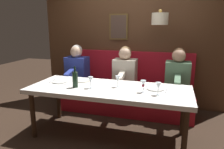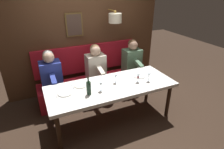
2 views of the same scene
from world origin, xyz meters
name	(u,v)px [view 1 (image 1 of 2)]	position (x,y,z in m)	size (l,w,h in m)	color
ground_plane	(109,135)	(0.00, 0.00, 0.00)	(12.00, 12.00, 0.00)	#332319
dining_table	(109,92)	(0.00, 0.00, 0.67)	(0.90, 2.27, 0.74)	white
banquette_bench	(123,101)	(0.89, 0.00, 0.23)	(0.52, 2.47, 0.45)	red
back_wall_panel	(131,37)	(1.46, -0.01, 1.37)	(0.59, 3.67, 2.90)	#51331E
diner_nearest	(178,73)	(0.88, -0.92, 0.82)	(0.60, 0.40, 0.79)	#567A5B
diner_near	(125,70)	(0.88, -0.02, 0.82)	(0.60, 0.40, 0.79)	beige
diner_middle	(77,67)	(0.88, 0.91, 0.82)	(0.60, 0.40, 0.79)	#283893
place_setting_0	(156,89)	(0.10, -0.64, 0.75)	(0.24, 0.32, 0.01)	silver
place_setting_1	(60,82)	(0.06, 0.81, 0.75)	(0.24, 0.31, 0.01)	silver
place_setting_2	(82,81)	(0.21, 0.50, 0.75)	(0.24, 0.32, 0.01)	silver
wine_glass_0	(143,84)	(-0.08, -0.49, 0.86)	(0.07, 0.07, 0.16)	silver
wine_glass_1	(118,79)	(0.07, -0.11, 0.86)	(0.07, 0.07, 0.16)	silver
wine_glass_2	(91,80)	(-0.09, 0.24, 0.86)	(0.07, 0.07, 0.16)	silver
wine_glass_3	(158,86)	(-0.13, -0.69, 0.86)	(0.07, 0.07, 0.16)	silver
wine_bottle	(75,79)	(-0.12, 0.46, 0.86)	(0.08, 0.08, 0.30)	black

